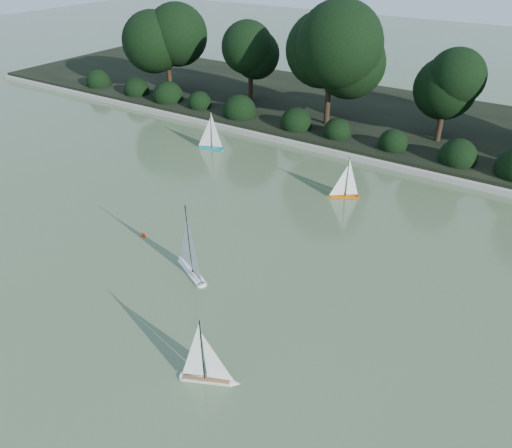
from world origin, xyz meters
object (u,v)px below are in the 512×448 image
object	(u,v)px
sailboat_white_b	(211,371)
race_buoy	(144,236)
sailboat_white_a	(189,260)
sailboat_teal	(209,142)
sailboat_orange	(342,191)

from	to	relation	value
sailboat_white_b	race_buoy	bearing A→B (deg)	146.78
sailboat_white_a	sailboat_teal	distance (m)	7.23
sailboat_teal	sailboat_white_a	bearing A→B (deg)	-55.88
sailboat_orange	race_buoy	world-z (taller)	sailboat_orange
sailboat_white_b	race_buoy	size ratio (longest dim) A/B	10.16
sailboat_white_a	race_buoy	xyz separation A→B (m)	(-1.92, 0.51, -0.29)
sailboat_white_b	race_buoy	world-z (taller)	sailboat_white_b
sailboat_orange	sailboat_white_b	bearing A→B (deg)	-82.60
sailboat_white_a	sailboat_orange	bearing A→B (deg)	74.90
sailboat_orange	sailboat_teal	distance (m)	5.50
sailboat_white_a	sailboat_orange	distance (m)	5.31
sailboat_white_b	sailboat_orange	world-z (taller)	sailboat_white_b
sailboat_white_a	sailboat_white_b	size ratio (longest dim) A/B	1.28
sailboat_white_a	race_buoy	bearing A→B (deg)	165.00
sailboat_white_a	sailboat_teal	world-z (taller)	sailboat_white_a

